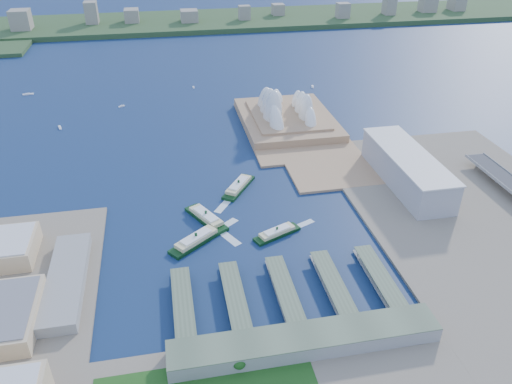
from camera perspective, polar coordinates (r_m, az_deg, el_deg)
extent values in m
plane|color=#0E2242|center=(481.30, -0.53, -5.99)|extent=(3000.00, 3000.00, 0.00)
cube|color=gray|center=(534.88, 26.87, -5.43)|extent=(240.00, 500.00, 3.00)
cube|color=#A37E59|center=(722.77, 4.13, 7.28)|extent=(135.00, 220.00, 3.00)
cube|color=#2D4926|center=(1390.46, -8.34, 18.68)|extent=(2200.00, 260.00, 12.00)
cube|color=#99999F|center=(593.71, 16.83, 2.55)|extent=(45.00, 155.00, 35.00)
cube|color=gray|center=(380.12, 5.67, -16.60)|extent=(200.00, 28.00, 12.00)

